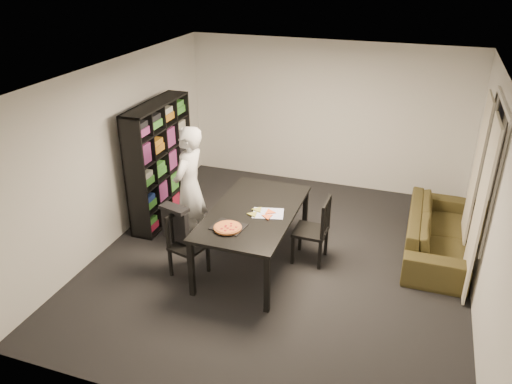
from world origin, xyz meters
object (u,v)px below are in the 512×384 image
(chair_left, at_px, (183,239))
(person, at_px, (189,187))
(baking_tray, at_px, (229,227))
(chair_right, at_px, (317,227))
(pepperoni_pizza, at_px, (228,228))
(dining_table, at_px, (254,216))
(sofa, at_px, (437,232))
(bookshelf, at_px, (160,163))

(chair_left, relative_size, person, 0.49)
(baking_tray, bearing_deg, person, 140.49)
(chair_right, xyz_separation_m, pepperoni_pizza, (-0.94, -0.90, 0.30))
(dining_table, relative_size, baking_tray, 4.91)
(pepperoni_pizza, bearing_deg, chair_left, 174.46)
(sofa, bearing_deg, pepperoni_pizza, 124.09)
(chair_left, xyz_separation_m, chair_right, (1.61, 0.84, 0.04))
(bookshelf, height_order, chair_left, bookshelf)
(baking_tray, bearing_deg, chair_left, 179.26)
(chair_left, bearing_deg, bookshelf, 52.60)
(dining_table, relative_size, pepperoni_pizza, 5.61)
(dining_table, distance_m, chair_right, 0.89)
(chair_left, height_order, baking_tray, chair_left)
(chair_right, height_order, sofa, chair_right)
(dining_table, height_order, baking_tray, baking_tray)
(chair_left, distance_m, baking_tray, 0.73)
(person, height_order, baking_tray, person)
(chair_right, relative_size, sofa, 0.45)
(person, relative_size, baking_tray, 4.51)
(dining_table, xyz_separation_m, person, (-1.04, 0.22, 0.16))
(bookshelf, bearing_deg, chair_right, -9.92)
(bookshelf, bearing_deg, sofa, 4.68)
(dining_table, height_order, pepperoni_pizza, pepperoni_pizza)
(sofa, bearing_deg, person, 104.97)
(bookshelf, xyz_separation_m, baking_tray, (1.66, -1.31, -0.13))
(chair_right, bearing_deg, pepperoni_pizza, -45.09)
(chair_left, height_order, person, person)
(bookshelf, relative_size, sofa, 0.90)
(baking_tray, bearing_deg, pepperoni_pizza, -77.05)
(baking_tray, bearing_deg, chair_right, 41.57)
(baking_tray, distance_m, sofa, 3.07)
(chair_left, bearing_deg, sofa, -48.06)
(dining_table, distance_m, pepperoni_pizza, 0.59)
(bookshelf, height_order, person, bookshelf)
(bookshelf, distance_m, chair_right, 2.69)
(chair_right, bearing_deg, chair_left, -61.36)
(bookshelf, relative_size, baking_tray, 4.75)
(chair_left, height_order, sofa, chair_left)
(chair_right, relative_size, baking_tray, 2.38)
(pepperoni_pizza, bearing_deg, chair_right, 43.80)
(person, distance_m, sofa, 3.59)
(bookshelf, height_order, chair_right, bookshelf)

